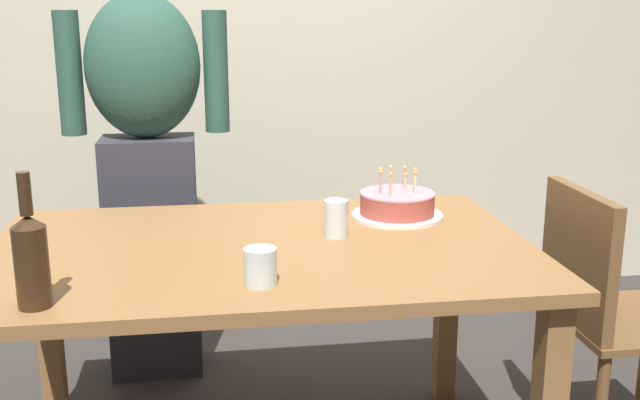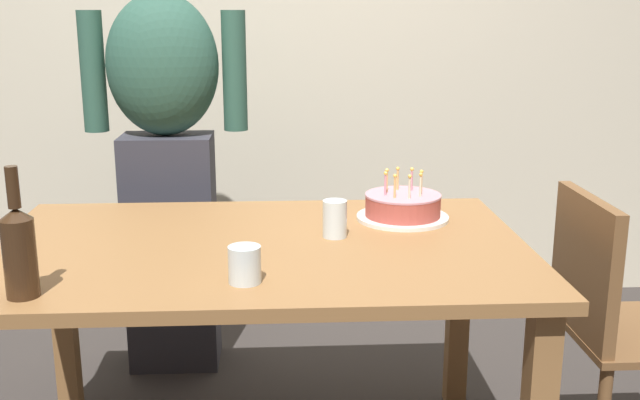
# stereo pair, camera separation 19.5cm
# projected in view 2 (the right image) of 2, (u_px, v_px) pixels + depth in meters

# --- Properties ---
(back_wall) EXTENTS (5.20, 0.10, 2.60)m
(back_wall) POSITION_uv_depth(u_px,v_px,m) (264.00, 27.00, 3.47)
(back_wall) COLOR beige
(back_wall) RESTS_ON ground_plane
(dining_table) EXTENTS (1.50, 0.96, 0.74)m
(dining_table) POSITION_uv_depth(u_px,v_px,m) (259.00, 276.00, 2.13)
(dining_table) COLOR olive
(dining_table) RESTS_ON ground_plane
(birthday_cake) EXTENTS (0.29, 0.29, 0.16)m
(birthday_cake) POSITION_uv_depth(u_px,v_px,m) (403.00, 207.00, 2.34)
(birthday_cake) COLOR white
(birthday_cake) RESTS_ON dining_table
(water_glass_near) EXTENTS (0.08, 0.08, 0.09)m
(water_glass_near) POSITION_uv_depth(u_px,v_px,m) (245.00, 264.00, 1.79)
(water_glass_near) COLOR silver
(water_glass_near) RESTS_ON dining_table
(water_glass_far) EXTENTS (0.07, 0.07, 0.11)m
(water_glass_far) POSITION_uv_depth(u_px,v_px,m) (335.00, 219.00, 2.15)
(water_glass_far) COLOR silver
(water_glass_far) RESTS_ON dining_table
(wine_bottle) EXTENTS (0.07, 0.07, 0.30)m
(wine_bottle) POSITION_uv_depth(u_px,v_px,m) (19.00, 249.00, 1.69)
(wine_bottle) COLOR #382314
(wine_bottle) RESTS_ON dining_table
(person_man_bearded) EXTENTS (0.61, 0.27, 1.66)m
(person_man_bearded) POSITION_uv_depth(u_px,v_px,m) (167.00, 147.00, 2.82)
(person_man_bearded) COLOR #33333D
(person_man_bearded) RESTS_ON ground_plane
(dining_chair) EXTENTS (0.42, 0.42, 0.87)m
(dining_chair) POSITION_uv_depth(u_px,v_px,m) (613.00, 315.00, 2.17)
(dining_chair) COLOR brown
(dining_chair) RESTS_ON ground_plane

